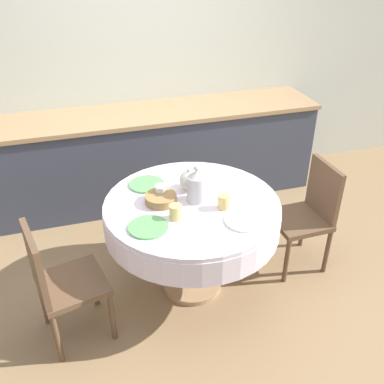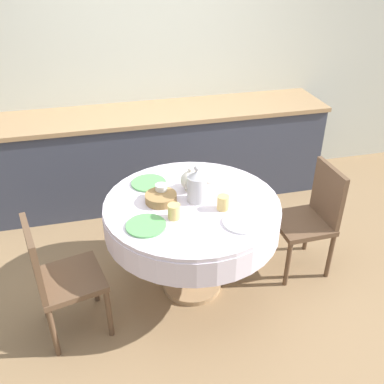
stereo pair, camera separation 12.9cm
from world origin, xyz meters
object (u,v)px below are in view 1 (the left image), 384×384
at_px(coffee_carafe, 197,186).
at_px(teapot, 189,180).
at_px(chair_right, 59,280).
at_px(chair_left, 308,211).

distance_m(coffee_carafe, teapot, 0.15).
bearing_deg(chair_right, chair_left, 84.39).
distance_m(chair_right, coffee_carafe, 1.05).
relative_size(chair_left, chair_right, 1.00).
distance_m(chair_left, chair_right, 1.88).
relative_size(chair_right, teapot, 4.67).
relative_size(chair_right, coffee_carafe, 3.27).
bearing_deg(teapot, coffee_carafe, -86.57).
height_order(coffee_carafe, teapot, coffee_carafe).
height_order(chair_right, coffee_carafe, coffee_carafe).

